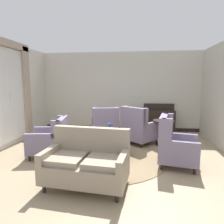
{
  "coord_description": "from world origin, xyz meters",
  "views": [
    {
      "loc": [
        0.68,
        -4.37,
        1.82
      ],
      "look_at": [
        0.05,
        0.51,
        1.09
      ],
      "focal_mm": 32.41,
      "sensor_mm": 36.0,
      "label": 1
    }
  ],
  "objects_px": {
    "armchair_far_left": "(51,139)",
    "side_table": "(163,130)",
    "armchair_beside_settee": "(105,126)",
    "armchair_near_window": "(175,145)",
    "settee": "(87,163)",
    "sideboard": "(159,120)",
    "armchair_near_sideboard": "(139,129)",
    "porcelain_vase": "(110,132)",
    "coffee_table": "(110,142)"
  },
  "relations": [
    {
      "from": "armchair_far_left",
      "to": "side_table",
      "type": "distance_m",
      "value": 3.1
    },
    {
      "from": "armchair_beside_settee",
      "to": "armchair_near_window",
      "type": "distance_m",
      "value": 2.55
    },
    {
      "from": "settee",
      "to": "armchair_far_left",
      "type": "height_order",
      "value": "settee"
    },
    {
      "from": "armchair_beside_settee",
      "to": "sideboard",
      "type": "xyz_separation_m",
      "value": [
        1.78,
        1.22,
        0.03
      ]
    },
    {
      "from": "armchair_near_window",
      "to": "side_table",
      "type": "height_order",
      "value": "armchair_near_window"
    },
    {
      "from": "armchair_near_window",
      "to": "armchair_near_sideboard",
      "type": "distance_m",
      "value": 1.71
    },
    {
      "from": "porcelain_vase",
      "to": "armchair_near_window",
      "type": "bearing_deg",
      "value": -13.5
    },
    {
      "from": "armchair_near_sideboard",
      "to": "porcelain_vase",
      "type": "bearing_deg",
      "value": 98.79
    },
    {
      "from": "armchair_near_window",
      "to": "sideboard",
      "type": "xyz_separation_m",
      "value": [
        -0.04,
        3.01,
        0.01
      ]
    },
    {
      "from": "porcelain_vase",
      "to": "side_table",
      "type": "bearing_deg",
      "value": 38.97
    },
    {
      "from": "porcelain_vase",
      "to": "armchair_beside_settee",
      "type": "distance_m",
      "value": 1.49
    },
    {
      "from": "coffee_table",
      "to": "armchair_far_left",
      "type": "bearing_deg",
      "value": -177.82
    },
    {
      "from": "armchair_far_left",
      "to": "sideboard",
      "type": "height_order",
      "value": "sideboard"
    },
    {
      "from": "settee",
      "to": "side_table",
      "type": "bearing_deg",
      "value": 63.2
    },
    {
      "from": "coffee_table",
      "to": "armchair_far_left",
      "type": "xyz_separation_m",
      "value": [
        -1.45,
        -0.06,
        0.02
      ]
    },
    {
      "from": "porcelain_vase",
      "to": "side_table",
      "type": "relative_size",
      "value": 0.52
    },
    {
      "from": "armchair_near_window",
      "to": "side_table",
      "type": "xyz_separation_m",
      "value": [
        -0.07,
        1.48,
        -0.02
      ]
    },
    {
      "from": "armchair_far_left",
      "to": "settee",
      "type": "bearing_deg",
      "value": 32.71
    },
    {
      "from": "coffee_table",
      "to": "armchair_far_left",
      "type": "distance_m",
      "value": 1.45
    },
    {
      "from": "side_table",
      "to": "sideboard",
      "type": "xyz_separation_m",
      "value": [
        0.03,
        1.52,
        0.02
      ]
    },
    {
      "from": "armchair_near_window",
      "to": "armchair_near_sideboard",
      "type": "relative_size",
      "value": 0.92
    },
    {
      "from": "porcelain_vase",
      "to": "armchair_far_left",
      "type": "xyz_separation_m",
      "value": [
        -1.45,
        -0.1,
        -0.22
      ]
    },
    {
      "from": "settee",
      "to": "armchair_near_window",
      "type": "relative_size",
      "value": 1.36
    },
    {
      "from": "porcelain_vase",
      "to": "settee",
      "type": "height_order",
      "value": "settee"
    },
    {
      "from": "settee",
      "to": "sideboard",
      "type": "height_order",
      "value": "sideboard"
    },
    {
      "from": "armchair_far_left",
      "to": "side_table",
      "type": "relative_size",
      "value": 1.37
    },
    {
      "from": "coffee_table",
      "to": "porcelain_vase",
      "type": "height_order",
      "value": "porcelain_vase"
    },
    {
      "from": "porcelain_vase",
      "to": "side_table",
      "type": "distance_m",
      "value": 1.81
    },
    {
      "from": "settee",
      "to": "side_table",
      "type": "height_order",
      "value": "settee"
    },
    {
      "from": "armchair_far_left",
      "to": "armchair_near_sideboard",
      "type": "height_order",
      "value": "armchair_near_sideboard"
    },
    {
      "from": "coffee_table",
      "to": "armchair_near_window",
      "type": "xyz_separation_m",
      "value": [
        1.46,
        -0.31,
        0.07
      ]
    },
    {
      "from": "armchair_far_left",
      "to": "sideboard",
      "type": "xyz_separation_m",
      "value": [
        2.88,
        2.75,
        0.05
      ]
    },
    {
      "from": "settee",
      "to": "armchair_near_sideboard",
      "type": "height_order",
      "value": "armchair_near_sideboard"
    },
    {
      "from": "armchair_near_sideboard",
      "to": "side_table",
      "type": "relative_size",
      "value": 1.64
    },
    {
      "from": "settee",
      "to": "armchair_far_left",
      "type": "bearing_deg",
      "value": 138.3
    },
    {
      "from": "armchair_far_left",
      "to": "side_table",
      "type": "height_order",
      "value": "armchair_far_left"
    },
    {
      "from": "armchair_near_sideboard",
      "to": "sideboard",
      "type": "bearing_deg",
      "value": -77.16
    },
    {
      "from": "armchair_beside_settee",
      "to": "sideboard",
      "type": "height_order",
      "value": "armchair_beside_settee"
    },
    {
      "from": "armchair_near_sideboard",
      "to": "side_table",
      "type": "bearing_deg",
      "value": -144.28
    },
    {
      "from": "armchair_near_window",
      "to": "side_table",
      "type": "relative_size",
      "value": 1.51
    },
    {
      "from": "armchair_far_left",
      "to": "armchair_near_window",
      "type": "bearing_deg",
      "value": 74.76
    },
    {
      "from": "coffee_table",
      "to": "side_table",
      "type": "relative_size",
      "value": 1.32
    },
    {
      "from": "settee",
      "to": "coffee_table",
      "type": "bearing_deg",
      "value": 86.58
    },
    {
      "from": "armchair_beside_settee",
      "to": "armchair_near_window",
      "type": "height_order",
      "value": "armchair_near_window"
    },
    {
      "from": "armchair_far_left",
      "to": "armchair_near_sideboard",
      "type": "xyz_separation_m",
      "value": [
        2.14,
        1.27,
        0.04
      ]
    },
    {
      "from": "armchair_near_window",
      "to": "armchair_far_left",
      "type": "bearing_deg",
      "value": 95.81
    },
    {
      "from": "armchair_beside_settee",
      "to": "side_table",
      "type": "height_order",
      "value": "armchair_beside_settee"
    },
    {
      "from": "settee",
      "to": "side_table",
      "type": "xyz_separation_m",
      "value": [
        1.61,
        2.56,
        0.03
      ]
    },
    {
      "from": "coffee_table",
      "to": "armchair_near_sideboard",
      "type": "height_order",
      "value": "armchair_near_sideboard"
    },
    {
      "from": "armchair_near_window",
      "to": "sideboard",
      "type": "bearing_deg",
      "value": 11.5
    }
  ]
}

